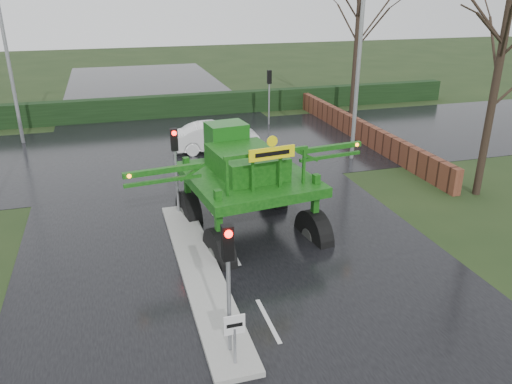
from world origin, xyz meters
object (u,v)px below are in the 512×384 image
object	(u,v)px
traffic_signal_mid	(175,153)
white_sedan	(217,151)
keep_left_sign	(235,332)
traffic_signal_near	(228,263)
street_light_left_far	(10,35)
traffic_signal_far	(269,85)
crop_sprayer	(215,188)
street_light_right	(355,41)

from	to	relation	value
traffic_signal_mid	white_sedan	bearing A→B (deg)	67.48
keep_left_sign	traffic_signal_near	size ratio (longest dim) A/B	0.38
keep_left_sign	street_light_left_far	xyz separation A→B (m)	(-6.89, 21.50, 4.93)
traffic_signal_far	street_light_left_far	world-z (taller)	street_light_left_far
traffic_signal_near	crop_sprayer	distance (m)	5.11
street_light_left_far	traffic_signal_mid	bearing A→B (deg)	-61.14
traffic_signal_near	white_sedan	distance (m)	16.89
traffic_signal_mid	crop_sprayer	bearing A→B (deg)	-77.10
traffic_signal_mid	white_sedan	xyz separation A→B (m)	(3.26, 7.87, -2.59)
street_light_right	white_sedan	bearing A→B (deg)	151.69
traffic_signal_mid	street_light_left_far	distance (m)	14.68
traffic_signal_mid	crop_sprayer	distance (m)	3.55
traffic_signal_far	street_light_right	distance (m)	8.86
street_light_right	crop_sprayer	world-z (taller)	street_light_right
crop_sprayer	keep_left_sign	bearing A→B (deg)	-105.10
street_light_left_far	crop_sprayer	bearing A→B (deg)	-64.29
keep_left_sign	white_sedan	xyz separation A→B (m)	(3.26, 16.86, -1.06)
white_sedan	traffic_signal_far	bearing A→B (deg)	-41.83
traffic_signal_near	traffic_signal_mid	size ratio (longest dim) A/B	1.00
traffic_signal_mid	street_light_right	xyz separation A→B (m)	(9.49, 4.51, 3.40)
street_light_left_far	white_sedan	bearing A→B (deg)	-24.57
white_sedan	traffic_signal_mid	bearing A→B (deg)	159.96
traffic_signal_near	traffic_signal_mid	xyz separation A→B (m)	(0.00, 8.50, 0.00)
traffic_signal_near	street_light_left_far	size ratio (longest dim) A/B	0.35
crop_sprayer	traffic_signal_far	bearing A→B (deg)	59.33
traffic_signal_near	traffic_signal_far	bearing A→B (deg)	69.64
traffic_signal_near	crop_sprayer	xyz separation A→B (m)	(0.79, 5.05, -0.21)
traffic_signal_near	street_light_right	size ratio (longest dim) A/B	0.35
crop_sprayer	traffic_signal_mid	bearing A→B (deg)	95.93
keep_left_sign	traffic_signal_near	distance (m)	1.61
crop_sprayer	traffic_signal_near	bearing A→B (deg)	-105.88
traffic_signal_near	street_light_left_far	bearing A→B (deg)	108.17
traffic_signal_far	crop_sprayer	size ratio (longest dim) A/B	0.39
street_light_left_far	white_sedan	world-z (taller)	street_light_left_far
street_light_right	street_light_left_far	xyz separation A→B (m)	(-16.39, 8.00, 0.00)
traffic_signal_near	white_sedan	size ratio (longest dim) A/B	0.75
traffic_signal_far	crop_sprayer	distance (m)	17.44
street_light_right	white_sedan	distance (m)	9.27
traffic_signal_near	traffic_signal_far	distance (m)	22.42
keep_left_sign	traffic_signal_mid	xyz separation A→B (m)	(0.00, 8.99, 1.53)
traffic_signal_mid	street_light_right	size ratio (longest dim) A/B	0.35
traffic_signal_near	crop_sprayer	bearing A→B (deg)	81.09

